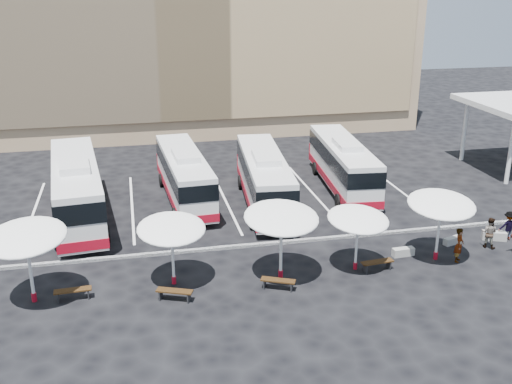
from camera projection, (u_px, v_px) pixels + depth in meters
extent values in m
plane|color=black|center=(250.00, 251.00, 31.93)|extent=(120.00, 120.00, 0.00)
cube|color=tan|center=(193.00, 0.00, 48.94)|extent=(40.00, 0.30, 20.00)
cylinder|color=silver|center=(511.00, 151.00, 41.55)|extent=(0.30, 0.30, 4.80)
cylinder|color=silver|center=(465.00, 130.00, 47.07)|extent=(0.30, 0.30, 4.80)
cube|color=black|center=(248.00, 245.00, 32.36)|extent=(34.00, 0.25, 0.15)
cube|color=white|center=(33.00, 214.00, 36.89)|extent=(0.15, 12.00, 0.01)
cube|color=white|center=(132.00, 206.00, 38.08)|extent=(0.15, 12.00, 0.01)
cube|color=white|center=(225.00, 199.00, 39.28)|extent=(0.15, 12.00, 0.01)
cube|color=white|center=(312.00, 193.00, 40.48)|extent=(0.15, 12.00, 0.01)
cube|color=white|center=(395.00, 187.00, 41.68)|extent=(0.15, 12.00, 0.01)
cube|color=silver|center=(76.00, 188.00, 35.48)|extent=(3.74, 12.40, 3.05)
cube|color=black|center=(75.00, 178.00, 35.27)|extent=(3.81, 12.47, 1.12)
cube|color=maroon|center=(78.00, 205.00, 35.86)|extent=(3.81, 12.47, 0.56)
cube|color=maroon|center=(74.00, 170.00, 41.20)|extent=(2.61, 0.46, 1.42)
cube|color=silver|center=(74.00, 165.00, 33.98)|extent=(1.92, 3.20, 0.41)
cylinder|color=black|center=(56.00, 194.00, 38.80)|extent=(0.45, 1.05, 1.02)
cylinder|color=black|center=(97.00, 190.00, 39.53)|extent=(0.45, 1.05, 1.02)
cylinder|color=black|center=(57.00, 240.00, 31.96)|extent=(0.45, 1.05, 1.02)
cylinder|color=black|center=(106.00, 234.00, 32.70)|extent=(0.45, 1.05, 1.02)
cube|color=silver|center=(184.00, 175.00, 38.60)|extent=(2.84, 10.93, 2.70)
cube|color=black|center=(184.00, 167.00, 38.42)|extent=(2.90, 10.98, 0.99)
cube|color=maroon|center=(185.00, 189.00, 38.94)|extent=(2.90, 10.98, 0.50)
cube|color=maroon|center=(173.00, 161.00, 43.74)|extent=(2.31, 0.31, 1.26)
cube|color=silver|center=(185.00, 155.00, 37.27)|extent=(1.59, 2.78, 0.36)
cylinder|color=black|center=(162.00, 180.00, 41.63)|extent=(0.36, 0.92, 0.90)
cylinder|color=black|center=(194.00, 177.00, 42.19)|extent=(0.36, 0.92, 0.90)
cylinder|color=black|center=(176.00, 215.00, 35.49)|extent=(0.36, 0.92, 0.90)
cylinder|color=black|center=(213.00, 211.00, 36.05)|extent=(0.36, 0.92, 0.90)
cube|color=silver|center=(264.00, 178.00, 37.76)|extent=(3.39, 11.43, 2.81)
cube|color=black|center=(264.00, 169.00, 37.57)|extent=(3.45, 11.49, 1.03)
cube|color=maroon|center=(264.00, 193.00, 38.11)|extent=(3.45, 11.49, 0.52)
cube|color=maroon|center=(254.00, 163.00, 43.26)|extent=(2.41, 0.41, 1.31)
cube|color=silver|center=(266.00, 158.00, 36.34)|extent=(1.76, 2.94, 0.38)
cylinder|color=black|center=(241.00, 182.00, 41.15)|extent=(0.41, 0.96, 0.94)
cylinder|color=black|center=(274.00, 181.00, 41.42)|extent=(0.41, 0.96, 0.94)
cylinder|color=black|center=(252.00, 221.00, 34.58)|extent=(0.41, 0.96, 0.94)
cylinder|color=black|center=(292.00, 219.00, 34.84)|extent=(0.41, 0.96, 0.94)
cube|color=silver|center=(343.00, 163.00, 40.82)|extent=(3.37, 11.27, 2.77)
cube|color=black|center=(343.00, 155.00, 40.64)|extent=(3.43, 11.33, 1.02)
cube|color=maroon|center=(342.00, 177.00, 41.17)|extent=(3.43, 11.33, 0.51)
cube|color=maroon|center=(324.00, 151.00, 46.24)|extent=(2.37, 0.41, 1.29)
cube|color=silver|center=(348.00, 144.00, 39.43)|extent=(1.74, 2.90, 0.37)
cylinder|color=black|center=(316.00, 168.00, 44.17)|extent=(0.41, 0.95, 0.92)
cylinder|color=black|center=(346.00, 167.00, 44.43)|extent=(0.41, 0.95, 0.92)
cylinder|color=black|center=(339.00, 201.00, 37.69)|extent=(0.41, 0.95, 0.92)
cylinder|color=black|center=(374.00, 200.00, 37.95)|extent=(0.41, 0.95, 0.92)
cylinder|color=silver|center=(30.00, 270.00, 26.41)|extent=(0.18, 0.18, 3.10)
cylinder|color=maroon|center=(34.00, 297.00, 26.87)|extent=(0.28, 0.28, 0.41)
ellipsoid|color=white|center=(26.00, 237.00, 25.87)|extent=(4.33, 4.36, 1.06)
cylinder|color=silver|center=(173.00, 257.00, 28.01)|extent=(0.14, 0.14, 2.80)
cylinder|color=maroon|center=(174.00, 280.00, 28.42)|extent=(0.22, 0.22, 0.37)
ellipsoid|color=white|center=(171.00, 229.00, 27.53)|extent=(3.45, 3.49, 0.96)
cylinder|color=silver|center=(281.00, 249.00, 28.48)|extent=(0.16, 0.16, 3.12)
cylinder|color=maroon|center=(281.00, 274.00, 28.94)|extent=(0.25, 0.25, 0.42)
ellipsoid|color=white|center=(281.00, 217.00, 27.94)|extent=(3.94, 3.98, 1.07)
cylinder|color=silver|center=(356.00, 245.00, 29.46)|extent=(0.15, 0.15, 2.66)
cylinder|color=maroon|center=(355.00, 266.00, 29.85)|extent=(0.23, 0.23, 0.35)
ellipsoid|color=white|center=(358.00, 219.00, 29.00)|extent=(3.58, 3.61, 0.91)
cylinder|color=silver|center=(438.00, 232.00, 30.48)|extent=(0.15, 0.15, 2.98)
cylinder|color=maroon|center=(436.00, 255.00, 30.91)|extent=(0.24, 0.24, 0.40)
ellipsoid|color=white|center=(441.00, 204.00, 29.96)|extent=(3.70, 3.74, 1.02)
cube|color=black|center=(73.00, 290.00, 26.93)|extent=(1.66, 0.52, 0.07)
cube|color=black|center=(58.00, 297.00, 26.85)|extent=(0.09, 0.42, 0.44)
cube|color=black|center=(88.00, 293.00, 27.17)|extent=(0.09, 0.42, 0.44)
cube|color=black|center=(174.00, 291.00, 26.86)|extent=(1.69, 1.04, 0.07)
cube|color=black|center=(161.00, 295.00, 27.05)|extent=(0.22, 0.41, 0.44)
cube|color=black|center=(189.00, 297.00, 26.83)|extent=(0.22, 0.41, 0.44)
cube|color=black|center=(278.00, 280.00, 27.82)|extent=(1.65, 1.07, 0.06)
cube|color=black|center=(265.00, 284.00, 28.04)|extent=(0.23, 0.40, 0.43)
cube|color=black|center=(292.00, 286.00, 27.77)|extent=(0.23, 0.40, 0.43)
cube|color=black|center=(377.00, 262.00, 29.62)|extent=(1.68, 0.59, 0.07)
cube|color=black|center=(365.00, 268.00, 29.52)|extent=(0.10, 0.42, 0.44)
cube|color=black|center=(389.00, 265.00, 29.89)|extent=(0.10, 0.42, 0.44)
cube|color=gray|center=(403.00, 252.00, 31.27)|extent=(1.17, 0.45, 0.43)
cube|color=gray|center=(452.00, 241.00, 32.66)|extent=(1.12, 0.64, 0.40)
cube|color=gray|center=(494.00, 236.00, 33.19)|extent=(1.35, 0.88, 0.48)
imported|color=black|center=(459.00, 245.00, 30.44)|extent=(0.75, 0.79, 1.82)
imported|color=black|center=(490.00, 233.00, 32.03)|extent=(1.05, 1.05, 1.71)
imported|color=black|center=(509.00, 226.00, 33.02)|extent=(1.12, 0.70, 1.65)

